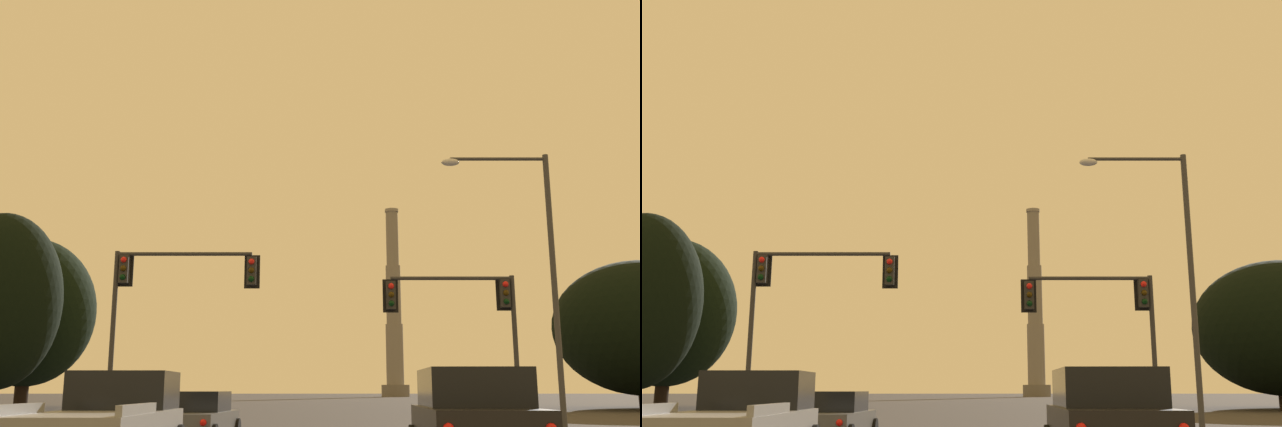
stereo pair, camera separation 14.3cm
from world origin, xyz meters
The scene contains 8 objects.
suv_right_lane_second centered at (3.07, 13.23, 0.90)m, with size 2.27×4.97×1.86m.
sedan_left_lane_front centered at (-3.27, 20.41, 0.67)m, with size 2.18×4.78×1.43m.
traffic_light_overhead_left centered at (-5.58, 26.27, 4.95)m, with size 5.49×0.50×6.48m.
traffic_light_overhead_right centered at (5.80, 26.78, 4.31)m, with size 5.04×0.50×5.65m.
street_lamp centered at (7.66, 24.29, 5.87)m, with size 3.80×0.36×9.60m.
smokestack centered at (16.38, 162.89, 16.18)m, with size 6.00×6.00×41.16m.
treeline_center_right centered at (-25.34, 64.62, 8.16)m, with size 11.58×10.42×14.65m.
treeline_far_left centered at (23.89, 54.38, 5.94)m, with size 12.78×11.50×10.89m.
Camera 2 is at (0.37, -1.09, 1.47)m, focal length 42.00 mm.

